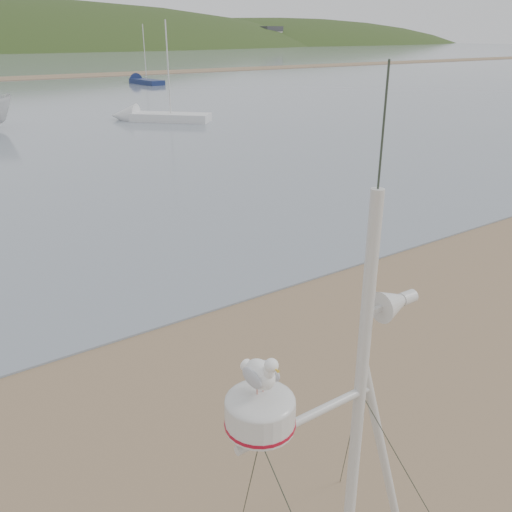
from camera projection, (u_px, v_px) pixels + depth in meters
mast_rig at (350, 502)px, 4.96m from camera, size 2.24×2.39×5.06m
sailboat_blue_far at (139, 81)px, 60.49m from camera, size 2.25×6.79×6.64m
sailboat_white_near at (146, 116)px, 34.46m from camera, size 5.67×5.73×6.46m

